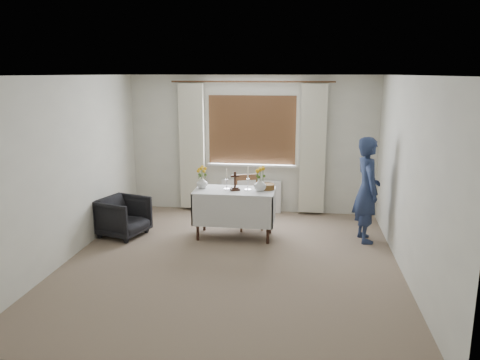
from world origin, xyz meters
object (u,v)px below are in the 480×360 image
(altar_table, at_px, (235,214))
(wooden_chair, at_px, (249,202))
(person, at_px, (367,190))
(flower_vase_left, at_px, (202,182))
(armchair, at_px, (123,217))
(wooden_cross, at_px, (235,181))
(flower_vase_right, at_px, (260,184))

(altar_table, xyz_separation_m, wooden_chair, (0.18, 0.46, 0.06))
(person, bearing_deg, altar_table, 83.33)
(altar_table, bearing_deg, flower_vase_left, 174.08)
(altar_table, xyz_separation_m, person, (2.01, 0.11, 0.42))
(wooden_chair, distance_m, flower_vase_left, 0.91)
(wooden_chair, bearing_deg, flower_vase_left, -170.71)
(person, relative_size, flower_vase_left, 8.88)
(armchair, relative_size, flower_vase_left, 3.77)
(flower_vase_left, bearing_deg, wooden_chair, 30.33)
(flower_vase_left, bearing_deg, person, 1.33)
(wooden_cross, bearing_deg, person, -19.77)
(flower_vase_right, bearing_deg, flower_vase_left, 176.69)
(person, bearing_deg, wooden_chair, 69.31)
(armchair, bearing_deg, altar_table, -66.55)
(wooden_chair, xyz_separation_m, armchair, (-1.93, -0.65, -0.13))
(altar_table, distance_m, flower_vase_left, 0.71)
(flower_vase_left, bearing_deg, altar_table, -5.92)
(altar_table, distance_m, wooden_chair, 0.50)
(wooden_cross, relative_size, flower_vase_left, 1.66)
(altar_table, relative_size, wooden_chair, 1.40)
(altar_table, height_order, flower_vase_right, flower_vase_right)
(altar_table, xyz_separation_m, flower_vase_right, (0.39, 0.00, 0.48))
(altar_table, bearing_deg, flower_vase_right, 0.17)
(person, height_order, wooden_cross, person)
(wooden_cross, bearing_deg, altar_table, 86.82)
(altar_table, bearing_deg, wooden_cross, -69.38)
(altar_table, xyz_separation_m, flower_vase_left, (-0.52, 0.05, 0.47))
(altar_table, relative_size, flower_vase_left, 6.84)
(armchair, bearing_deg, wooden_chair, -54.02)
(armchair, height_order, wooden_cross, wooden_cross)
(altar_table, distance_m, person, 2.06)
(altar_table, xyz_separation_m, wooden_cross, (0.01, -0.03, 0.53))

